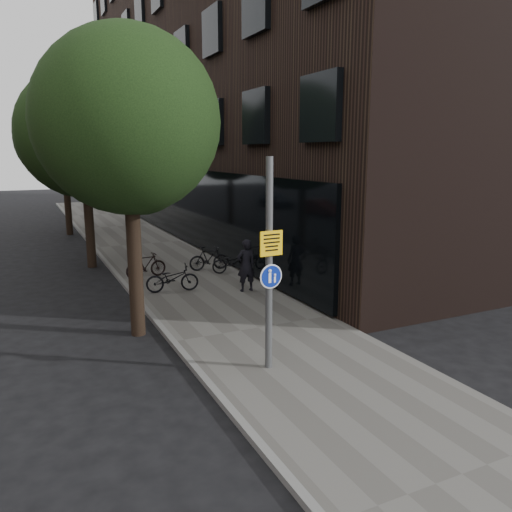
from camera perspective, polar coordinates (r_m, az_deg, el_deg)
ground at (r=10.35m, az=7.26°, el=-14.65°), size 120.00×120.00×0.00m
sidewalk at (r=19.08m, az=-8.50°, el=-2.06°), size 4.50×60.00×0.12m
curb_edge at (r=18.57m, az=-15.15°, el=-2.72°), size 0.15×60.00×0.13m
building_right_dark_brick at (r=33.00m, az=-1.00°, el=19.49°), size 12.00×40.00×18.00m
street_tree_near at (r=12.66m, az=-14.21°, el=13.79°), size 4.40×4.40×7.50m
street_tree_mid at (r=21.05m, az=-18.97°, el=12.61°), size 5.00×5.00×7.80m
street_tree_far at (r=30.00m, az=-21.08°, el=12.04°), size 5.00×5.00×7.80m
signpost at (r=10.13m, az=1.50°, el=-1.06°), size 0.51×0.15×4.39m
pedestrian at (r=16.20m, az=-1.15°, el=-1.07°), size 0.63×0.42×1.72m
parked_bike_facade_near at (r=18.72m, az=-2.60°, el=-0.70°), size 1.69×0.94×0.84m
parked_bike_facade_far at (r=19.26m, az=-5.40°, el=-0.25°), size 1.58×0.55×0.93m
parked_bike_curb_near at (r=16.46m, az=-9.55°, el=-2.52°), size 1.77×0.87×0.89m
parked_bike_curb_far at (r=18.46m, az=-12.46°, el=-1.04°), size 1.57×0.67×0.92m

